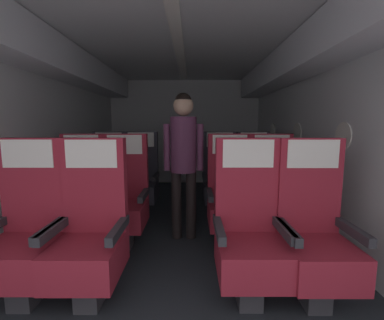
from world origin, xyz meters
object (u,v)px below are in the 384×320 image
object	(u,v)px
seat_a_left_aisle	(92,235)
seat_c_left_window	(110,181)
seat_a_right_window	(250,235)
seat_b_left_window	(82,199)
flight_attendant	(185,151)
seat_a_right_aisle	(316,236)
seat_b_left_aisle	(125,200)
seat_b_right_window	(231,199)
seat_b_right_aisle	(274,199)
seat_a_left_window	(28,235)
seat_c_right_window	(221,181)
seat_c_right_aisle	(255,181)
seat_c_left_aisle	(142,181)

from	to	relation	value
seat_a_left_aisle	seat_c_left_window	distance (m)	1.84
seat_a_right_window	seat_a_left_aisle	bearing A→B (deg)	-179.33
seat_b_left_window	flight_attendant	bearing A→B (deg)	8.69
seat_a_right_aisle	flight_attendant	world-z (taller)	flight_attendant
seat_b_left_aisle	seat_b_right_window	bearing A→B (deg)	1.40
seat_b_right_aisle	seat_a_left_aisle	bearing A→B (deg)	-149.91
seat_c_left_window	seat_b_left_aisle	bearing A→B (deg)	-63.43
seat_c_left_window	seat_b_right_aisle	bearing A→B (deg)	-24.13
seat_a_left_window	seat_b_right_window	distance (m)	1.81
seat_a_left_window	seat_b_left_window	size ratio (longest dim) A/B	1.00
seat_a_right_window	seat_b_left_aisle	distance (m)	1.40
seat_b_right_aisle	seat_b_right_window	xyz separation A→B (m)	(-0.44, 0.01, 0.00)
seat_a_left_aisle	seat_c_right_window	size ratio (longest dim) A/B	1.00
seat_a_right_window	seat_c_left_window	bearing A→B (deg)	131.21
seat_a_left_aisle	flight_attendant	world-z (taller)	flight_attendant
seat_a_left_aisle	seat_b_left_aisle	world-z (taller)	same
seat_b_left_aisle	flight_attendant	world-z (taller)	flight_attendant
seat_a_left_window	seat_b_left_window	xyz separation A→B (m)	(0.01, 0.89, 0.00)
seat_b_right_window	flight_attendant	size ratio (longest dim) A/B	0.73
seat_a_right_aisle	seat_c_right_aisle	bearing A→B (deg)	89.94
seat_b_left_window	seat_c_left_aisle	size ratio (longest dim) A/B	1.00
seat_c_left_window	flight_attendant	xyz separation A→B (m)	(1.06, -0.72, 0.49)
seat_a_left_aisle	seat_a_right_window	size ratio (longest dim) A/B	1.00
seat_a_right_aisle	seat_b_left_aisle	distance (m)	1.79
seat_b_left_aisle	flight_attendant	bearing A→B (deg)	16.71
seat_b_left_window	seat_c_left_window	xyz separation A→B (m)	(0.01, 0.89, 0.00)
seat_a_right_window	seat_c_left_window	distance (m)	2.36
seat_b_right_window	seat_c_left_window	xyz separation A→B (m)	(-1.55, 0.88, 0.00)
seat_c_right_window	seat_a_right_aisle	bearing A→B (deg)	-75.42
seat_a_left_window	seat_c_left_window	world-z (taller)	same
seat_a_left_aisle	seat_b_right_aisle	size ratio (longest dim) A/B	1.00
seat_a_left_aisle	seat_b_left_window	world-z (taller)	same
seat_c_left_window	seat_b_right_window	bearing A→B (deg)	-29.56
seat_c_left_aisle	seat_b_left_window	bearing A→B (deg)	-116.57
seat_b_left_aisle	seat_b_right_window	distance (m)	1.10
seat_a_right_aisle	seat_c_right_window	world-z (taller)	same
seat_a_left_window	flight_attendant	distance (m)	1.59
seat_b_left_window	seat_b_left_aisle	xyz separation A→B (m)	(0.46, -0.02, 0.00)
seat_a_right_window	seat_a_left_window	bearing A→B (deg)	-179.83
seat_b_right_window	seat_c_right_aisle	distance (m)	0.99
seat_b_right_window	seat_c_right_window	bearing A→B (deg)	90.78
seat_a_left_window	seat_c_right_window	bearing A→B (deg)	48.88
seat_b_left_window	seat_c_left_window	world-z (taller)	same
seat_b_left_aisle	seat_c_right_aisle	xyz separation A→B (m)	(1.56, 0.91, 0.00)
seat_c_right_window	seat_c_left_aisle	bearing A→B (deg)	179.21
seat_a_left_aisle	seat_c_right_aisle	bearing A→B (deg)	48.84
seat_a_left_window	flight_attendant	size ratio (longest dim) A/B	0.73
seat_c_left_window	seat_c_right_aisle	xyz separation A→B (m)	(2.01, 0.00, 0.00)
seat_b_left_aisle	seat_c_right_window	size ratio (longest dim) A/B	1.00
seat_c_left_aisle	seat_c_right_aisle	size ratio (longest dim) A/B	1.00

